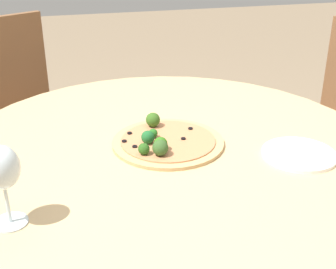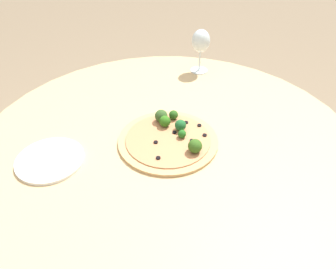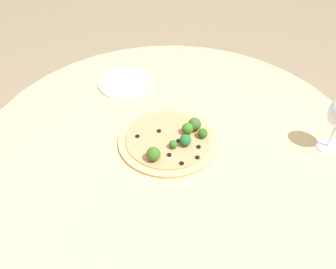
# 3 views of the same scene
# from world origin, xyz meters

# --- Properties ---
(ground_plane) EXTENTS (12.00, 12.00, 0.00)m
(ground_plane) POSITION_xyz_m (0.00, 0.00, 0.00)
(ground_plane) COLOR #847056
(dining_table) EXTENTS (1.26, 1.26, 0.76)m
(dining_table) POSITION_xyz_m (0.00, 0.00, 0.70)
(dining_table) COLOR tan
(dining_table) RESTS_ON ground_plane
(pizza) EXTENTS (0.32, 0.32, 0.06)m
(pizza) POSITION_xyz_m (-0.00, 0.01, 0.77)
(pizza) COLOR tan
(pizza) RESTS_ON dining_table
(wine_glass) EXTENTS (0.08, 0.08, 0.18)m
(wine_glass) POSITION_xyz_m (-0.41, -0.28, 0.89)
(wine_glass) COLOR silver
(wine_glass) RESTS_ON dining_table
(plate_near) EXTENTS (0.20, 0.20, 0.01)m
(plate_near) POSITION_xyz_m (0.34, -0.15, 0.77)
(plate_near) COLOR white
(plate_near) RESTS_ON dining_table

